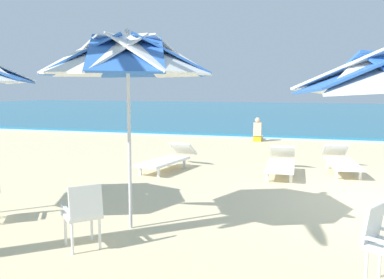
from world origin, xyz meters
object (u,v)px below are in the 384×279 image
(plastic_chair_1, at_px, (83,212))
(sun_lounger_1, at_px, (341,161))
(sun_lounger_3, at_px, (167,159))
(beach_umbrella_1, at_px, (128,58))
(sun_lounger_2, at_px, (281,163))
(beachgoer_seated, at_px, (258,133))

(plastic_chair_1, bearing_deg, sun_lounger_1, 60.46)
(sun_lounger_3, bearing_deg, beach_umbrella_1, -77.74)
(beach_umbrella_1, bearing_deg, plastic_chair_1, -104.43)
(sun_lounger_1, bearing_deg, plastic_chair_1, -119.54)
(sun_lounger_2, distance_m, sun_lounger_3, 2.80)
(plastic_chair_1, xyz_separation_m, beachgoer_seated, (0.76, 11.65, -0.20))
(beach_umbrella_1, relative_size, beachgoer_seated, 3.14)
(beach_umbrella_1, bearing_deg, beachgoer_seated, 87.23)
(sun_lounger_1, relative_size, beachgoer_seated, 2.39)
(beach_umbrella_1, distance_m, beachgoer_seated, 10.96)
(plastic_chair_1, bearing_deg, beach_umbrella_1, 75.57)
(beach_umbrella_1, relative_size, sun_lounger_1, 1.32)
(beach_umbrella_1, distance_m, sun_lounger_1, 6.55)
(sun_lounger_2, distance_m, beachgoer_seated, 6.33)
(plastic_chair_1, relative_size, beachgoer_seated, 0.94)
(plastic_chair_1, relative_size, sun_lounger_2, 0.40)
(sun_lounger_1, xyz_separation_m, sun_lounger_2, (-1.40, -0.70, 0.00))
(beach_umbrella_1, relative_size, sun_lounger_3, 1.31)
(beachgoer_seated, bearing_deg, sun_lounger_2, -77.86)
(beach_umbrella_1, height_order, plastic_chair_1, beach_umbrella_1)
(beach_umbrella_1, xyz_separation_m, beachgoer_seated, (0.52, 10.72, -2.21))
(sun_lounger_1, relative_size, sun_lounger_3, 0.99)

